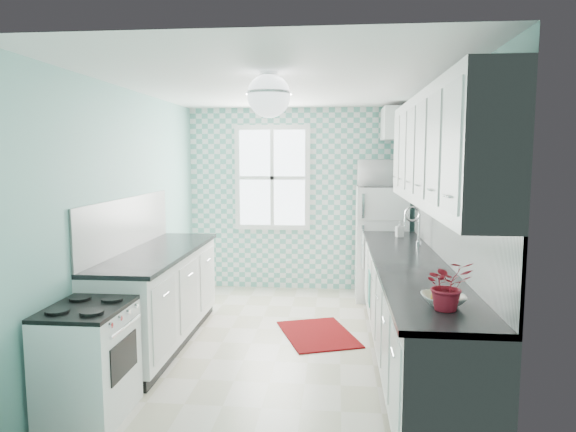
# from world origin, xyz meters

# --- Properties ---
(floor) EXTENTS (3.00, 4.40, 0.02)m
(floor) POSITION_xyz_m (0.00, 0.00, -0.01)
(floor) COLOR beige
(floor) RESTS_ON ground
(ceiling) EXTENTS (3.00, 4.40, 0.02)m
(ceiling) POSITION_xyz_m (0.00, 0.00, 2.51)
(ceiling) COLOR white
(ceiling) RESTS_ON wall_back
(wall_back) EXTENTS (3.00, 0.02, 2.50)m
(wall_back) POSITION_xyz_m (0.00, 2.21, 1.25)
(wall_back) COLOR #80C0B6
(wall_back) RESTS_ON floor
(wall_front) EXTENTS (3.00, 0.02, 2.50)m
(wall_front) POSITION_xyz_m (0.00, -2.21, 1.25)
(wall_front) COLOR #80C0B6
(wall_front) RESTS_ON floor
(wall_left) EXTENTS (0.02, 4.40, 2.50)m
(wall_left) POSITION_xyz_m (-1.51, 0.00, 1.25)
(wall_left) COLOR #80C0B6
(wall_left) RESTS_ON floor
(wall_right) EXTENTS (0.02, 4.40, 2.50)m
(wall_right) POSITION_xyz_m (1.51, 0.00, 1.25)
(wall_right) COLOR #80C0B6
(wall_right) RESTS_ON floor
(accent_wall) EXTENTS (3.00, 0.01, 2.50)m
(accent_wall) POSITION_xyz_m (0.00, 2.19, 1.25)
(accent_wall) COLOR #67B4A4
(accent_wall) RESTS_ON wall_back
(window) EXTENTS (1.04, 0.05, 1.44)m
(window) POSITION_xyz_m (-0.35, 2.16, 1.55)
(window) COLOR white
(window) RESTS_ON wall_back
(backsplash_right) EXTENTS (0.02, 3.60, 0.51)m
(backsplash_right) POSITION_xyz_m (1.49, -0.40, 1.20)
(backsplash_right) COLOR white
(backsplash_right) RESTS_ON wall_right
(backsplash_left) EXTENTS (0.02, 2.15, 0.51)m
(backsplash_left) POSITION_xyz_m (-1.49, -0.07, 1.20)
(backsplash_left) COLOR white
(backsplash_left) RESTS_ON wall_left
(upper_cabinets_right) EXTENTS (0.33, 3.20, 0.90)m
(upper_cabinets_right) POSITION_xyz_m (1.33, -0.60, 1.90)
(upper_cabinets_right) COLOR white
(upper_cabinets_right) RESTS_ON wall_right
(upper_cabinet_fridge) EXTENTS (0.40, 0.74, 0.40)m
(upper_cabinet_fridge) POSITION_xyz_m (1.30, 1.83, 2.25)
(upper_cabinet_fridge) COLOR white
(upper_cabinet_fridge) RESTS_ON wall_right
(ceiling_light) EXTENTS (0.34, 0.34, 0.35)m
(ceiling_light) POSITION_xyz_m (0.00, -0.80, 2.32)
(ceiling_light) COLOR silver
(ceiling_light) RESTS_ON ceiling
(base_cabinets_right) EXTENTS (0.60, 3.60, 0.90)m
(base_cabinets_right) POSITION_xyz_m (1.20, -0.40, 0.45)
(base_cabinets_right) COLOR white
(base_cabinets_right) RESTS_ON floor
(countertop_right) EXTENTS (0.63, 3.60, 0.04)m
(countertop_right) POSITION_xyz_m (1.19, -0.40, 0.92)
(countertop_right) COLOR black
(countertop_right) RESTS_ON base_cabinets_right
(base_cabinets_left) EXTENTS (0.60, 2.15, 0.90)m
(base_cabinets_left) POSITION_xyz_m (-1.20, -0.07, 0.45)
(base_cabinets_left) COLOR white
(base_cabinets_left) RESTS_ON floor
(countertop_left) EXTENTS (0.63, 2.15, 0.04)m
(countertop_left) POSITION_xyz_m (-1.19, -0.07, 0.92)
(countertop_left) COLOR black
(countertop_left) RESTS_ON base_cabinets_left
(fridge) EXTENTS (0.64, 0.64, 1.46)m
(fridge) POSITION_xyz_m (1.11, 1.77, 0.73)
(fridge) COLOR white
(fridge) RESTS_ON floor
(stove) EXTENTS (0.53, 0.66, 0.79)m
(stove) POSITION_xyz_m (-1.20, -1.52, 0.42)
(stove) COLOR silver
(stove) RESTS_ON floor
(sink) EXTENTS (0.48, 0.40, 0.53)m
(sink) POSITION_xyz_m (1.20, 0.39, 0.93)
(sink) COLOR silver
(sink) RESTS_ON countertop_right
(rug) EXTENTS (0.95, 1.12, 0.02)m
(rug) POSITION_xyz_m (0.36, 0.31, 0.01)
(rug) COLOR #650501
(rug) RESTS_ON floor
(dish_towel) EXTENTS (0.04, 0.24, 0.36)m
(dish_towel) POSITION_xyz_m (0.89, 0.43, 0.48)
(dish_towel) COLOR #589D9A
(dish_towel) RESTS_ON base_cabinets_right
(fruit_bowl) EXTENTS (0.29, 0.29, 0.07)m
(fruit_bowl) POSITION_xyz_m (1.20, -1.70, 0.97)
(fruit_bowl) COLOR white
(fruit_bowl) RESTS_ON countertop_right
(potted_plant) EXTENTS (0.32, 0.29, 0.31)m
(potted_plant) POSITION_xyz_m (1.20, -1.80, 1.09)
(potted_plant) COLOR red
(potted_plant) RESTS_ON countertop_right
(soap_bottle) EXTENTS (0.09, 0.10, 0.18)m
(soap_bottle) POSITION_xyz_m (1.25, 0.98, 1.03)
(soap_bottle) COLOR #ABC0D3
(soap_bottle) RESTS_ON countertop_right
(microwave) EXTENTS (0.62, 0.43, 0.34)m
(microwave) POSITION_xyz_m (1.11, 1.77, 1.63)
(microwave) COLOR white
(microwave) RESTS_ON fridge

